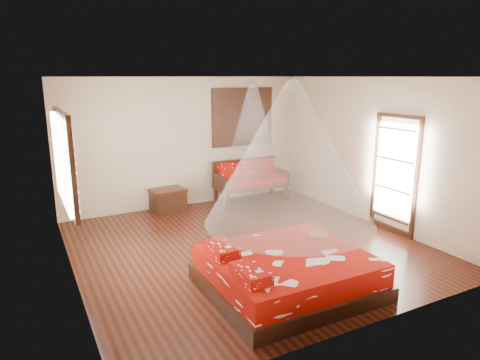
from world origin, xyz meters
name	(u,v)px	position (x,y,z in m)	size (l,w,h in m)	color
room	(247,165)	(0.00, 0.00, 1.40)	(5.54, 5.54, 2.84)	black
bed	(286,272)	(-0.26, -1.58, 0.25)	(2.13, 1.93, 0.64)	black
daybed	(250,179)	(1.36, 2.37, 0.52)	(1.63, 0.73, 0.94)	black
storage_chest	(168,200)	(-0.57, 2.45, 0.25)	(0.77, 0.60, 0.49)	black
shutter_panel	(243,117)	(1.36, 2.72, 1.90)	(1.52, 0.06, 1.32)	black
window_left	(66,160)	(-2.71, 0.20, 1.70)	(0.10, 1.74, 1.34)	black
glazed_door	(395,175)	(2.72, -0.60, 1.07)	(0.08, 1.02, 2.16)	black
wine_tray	(320,232)	(0.55, -1.25, 0.56)	(0.28, 0.28, 0.22)	brown
mosquito_net_main	(291,155)	(-0.24, -1.58, 1.85)	(2.21, 2.21, 1.80)	white
mosquito_net_daybed	(253,114)	(1.36, 2.25, 2.00)	(0.96, 0.96, 1.50)	white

